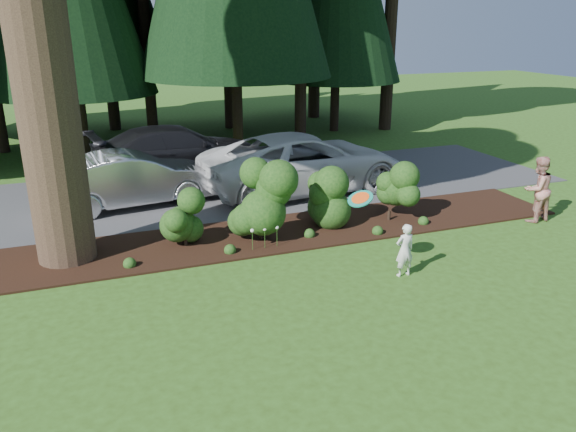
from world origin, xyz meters
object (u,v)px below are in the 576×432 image
object	(u,v)px
car_silver_wagon	(133,179)
adult	(537,189)
car_dark_suv	(177,150)
car_white_suv	(304,162)
child	(405,250)
frisbee	(360,199)

from	to	relation	value
car_silver_wagon	adult	bearing A→B (deg)	-125.16
car_silver_wagon	car_dark_suv	size ratio (longest dim) A/B	0.81
car_white_suv	car_dark_suv	size ratio (longest dim) A/B	1.11
car_silver_wagon	child	distance (m)	8.28
car_silver_wagon	car_dark_suv	xyz separation A→B (m)	(1.78, 2.97, 0.07)
car_white_suv	child	xyz separation A→B (m)	(-0.37, -6.46, -0.35)
car_silver_wagon	adult	distance (m)	11.03
car_white_suv	child	distance (m)	6.48
car_silver_wagon	car_white_suv	world-z (taller)	car_white_suv
car_dark_suv	frisbee	xyz separation A→B (m)	(1.98, -9.59, 0.90)
car_dark_suv	adult	bearing A→B (deg)	-142.76
car_silver_wagon	adult	size ratio (longest dim) A/B	2.66
frisbee	car_silver_wagon	bearing A→B (deg)	119.57
frisbee	car_dark_suv	bearing A→B (deg)	101.66
child	frisbee	bearing A→B (deg)	-10.74
car_dark_suv	frisbee	bearing A→B (deg)	-176.24
child	frisbee	world-z (taller)	frisbee
car_white_suv	frisbee	bearing A→B (deg)	162.13
car_silver_wagon	adult	world-z (taller)	adult
adult	car_silver_wagon	bearing A→B (deg)	-32.34
car_white_suv	car_dark_suv	world-z (taller)	car_white_suv
car_white_suv	frisbee	distance (m)	6.52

